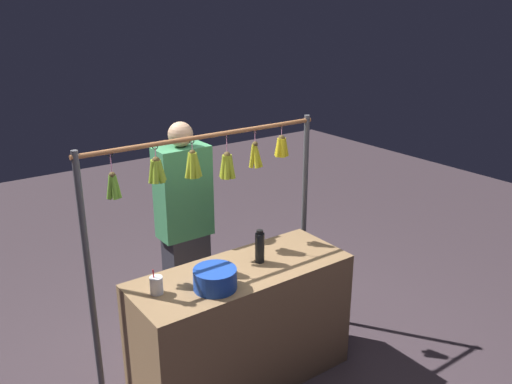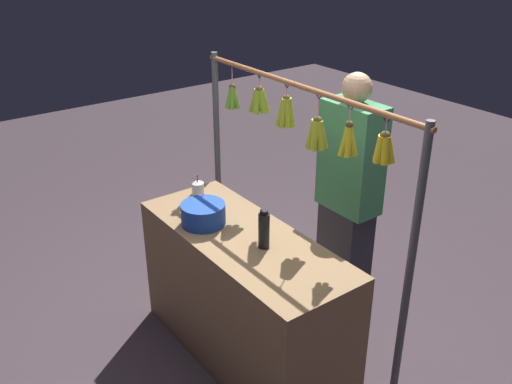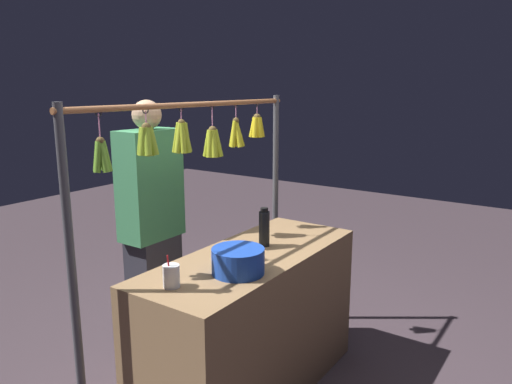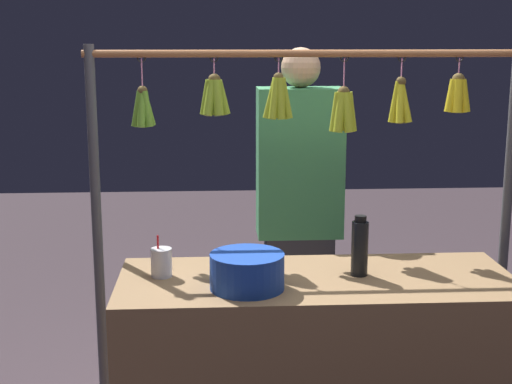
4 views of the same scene
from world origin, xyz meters
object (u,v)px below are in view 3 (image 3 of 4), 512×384
(water_bottle, at_px, (264,228))
(drink_cup, at_px, (171,276))
(blue_bucket, at_px, (238,261))
(vendor_person, at_px, (152,233))

(water_bottle, height_order, drink_cup, water_bottle)
(blue_bucket, xyz_separation_m, vendor_person, (-0.31, -0.96, -0.09))
(vendor_person, bearing_deg, water_bottle, 99.78)
(water_bottle, relative_size, blue_bucket, 0.87)
(water_bottle, relative_size, drink_cup, 1.46)
(blue_bucket, relative_size, drink_cup, 1.69)
(blue_bucket, xyz_separation_m, drink_cup, (0.33, -0.16, -0.01))
(drink_cup, height_order, vendor_person, vendor_person)
(drink_cup, relative_size, vendor_person, 0.09)
(water_bottle, distance_m, vendor_person, 0.85)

